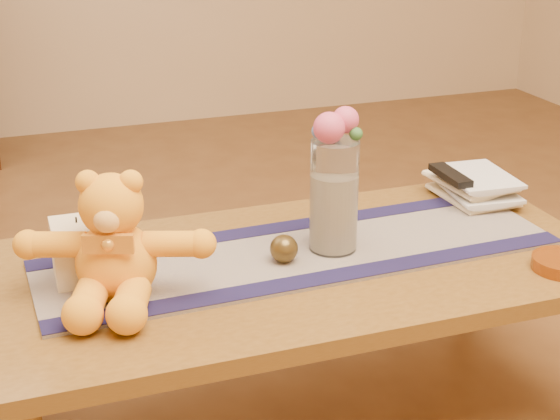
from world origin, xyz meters
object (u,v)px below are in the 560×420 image
object	(u,v)px
glass_vase	(334,196)
bronze_ball	(284,249)
teddy_bear	(114,237)
tv_remote	(450,175)
book_bottom	(446,200)
pillar_candle	(79,251)

from	to	relation	value
glass_vase	bronze_ball	distance (m)	0.17
glass_vase	teddy_bear	bearing A→B (deg)	-173.36
teddy_bear	bronze_ball	size ratio (longest dim) A/B	5.95
tv_remote	book_bottom	bearing A→B (deg)	90.00
teddy_bear	book_bottom	world-z (taller)	teddy_bear
pillar_candle	glass_vase	distance (m)	0.57
teddy_bear	bronze_ball	xyz separation A→B (m)	(0.38, 0.03, -0.10)
book_bottom	tv_remote	size ratio (longest dim) A/B	1.39
teddy_bear	tv_remote	world-z (taller)	teddy_bear
pillar_candle	book_bottom	world-z (taller)	pillar_candle
teddy_bear	bronze_ball	bearing A→B (deg)	23.61
bronze_ball	tv_remote	xyz separation A→B (m)	(0.53, 0.19, 0.05)
teddy_bear	book_bottom	size ratio (longest dim) A/B	1.70
teddy_bear	tv_remote	bearing A→B (deg)	32.80
bronze_ball	teddy_bear	bearing A→B (deg)	-175.44
teddy_bear	glass_vase	xyz separation A→B (m)	(0.51, 0.06, 0.00)
book_bottom	tv_remote	world-z (taller)	tv_remote
tv_remote	bronze_ball	bearing A→B (deg)	-158.72
book_bottom	tv_remote	xyz separation A→B (m)	(-0.00, -0.01, 0.07)
pillar_candle	bronze_ball	distance (m)	0.44
pillar_candle	tv_remote	distance (m)	0.98
bronze_ball	book_bottom	bearing A→B (deg)	20.81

